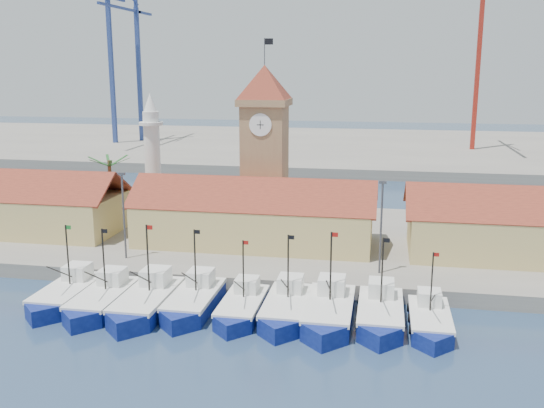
% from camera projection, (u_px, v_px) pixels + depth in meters
% --- Properties ---
extents(ground, '(400.00, 400.00, 0.00)m').
position_uv_depth(ground, '(204.00, 327.00, 49.75)').
color(ground, '#1C334C').
rests_on(ground, ground).
extents(quay, '(140.00, 32.00, 1.50)m').
position_uv_depth(quay, '(262.00, 239.00, 72.61)').
color(quay, gray).
rests_on(quay, ground).
extents(terminal, '(240.00, 80.00, 2.00)m').
position_uv_depth(terminal, '(328.00, 147.00, 155.07)').
color(terminal, gray).
rests_on(terminal, ground).
extents(boat_0, '(3.65, 9.99, 7.56)m').
position_uv_depth(boat_0, '(66.00, 296.00, 54.47)').
color(boat_0, navy).
rests_on(boat_0, ground).
extents(boat_1, '(3.66, 10.02, 7.58)m').
position_uv_depth(boat_1, '(101.00, 302.00, 53.14)').
color(boat_1, navy).
rests_on(boat_1, ground).
extents(boat_2, '(3.92, 10.74, 8.13)m').
position_uv_depth(boat_2, '(146.00, 304.00, 52.47)').
color(boat_2, navy).
rests_on(boat_2, ground).
extents(boat_3, '(3.66, 10.03, 7.59)m').
position_uv_depth(boat_3, '(193.00, 303.00, 52.86)').
color(boat_3, navy).
rests_on(boat_3, ground).
extents(boat_4, '(3.35, 9.17, 6.94)m').
position_uv_depth(boat_4, '(241.00, 309.00, 51.73)').
color(boat_4, navy).
rests_on(boat_4, ground).
extents(boat_5, '(3.64, 9.98, 7.55)m').
position_uv_depth(boat_5, '(286.00, 310.00, 51.32)').
color(boat_5, navy).
rests_on(boat_5, ground).
extents(boat_6, '(3.89, 10.66, 8.07)m').
position_uv_depth(boat_6, '(329.00, 314.00, 50.40)').
color(boat_6, navy).
rests_on(boat_6, ground).
extents(boat_7, '(3.69, 10.12, 7.66)m').
position_uv_depth(boat_7, '(380.00, 316.00, 50.09)').
color(boat_7, navy).
rests_on(boat_7, ground).
extents(boat_8, '(3.26, 8.94, 6.77)m').
position_uv_depth(boat_8, '(430.00, 323.00, 48.95)').
color(boat_8, navy).
rests_on(boat_8, ground).
extents(hall_center, '(27.04, 10.13, 7.61)m').
position_uv_depth(hall_center, '(255.00, 221.00, 68.06)').
color(hall_center, tan).
rests_on(hall_center, quay).
extents(clock_tower, '(5.80, 5.80, 22.70)m').
position_uv_depth(clock_tower, '(265.00, 144.00, 72.07)').
color(clock_tower, '#9E7B51').
rests_on(clock_tower, quay).
extents(minaret, '(3.00, 3.00, 16.30)m').
position_uv_depth(minaret, '(152.00, 157.00, 77.13)').
color(minaret, silver).
rests_on(minaret, quay).
extents(palm_tree, '(5.60, 5.03, 8.39)m').
position_uv_depth(palm_tree, '(111.00, 186.00, 76.86)').
color(palm_tree, brown).
rests_on(palm_tree, quay).
extents(lamp_posts, '(80.70, 0.25, 9.03)m').
position_uv_depth(lamp_posts, '(243.00, 217.00, 59.75)').
color(lamp_posts, '#3F3F44').
rests_on(lamp_posts, quay).
extents(crane_blue_far, '(1.00, 34.13, 44.02)m').
position_uv_depth(crane_blue_far, '(107.00, 44.00, 149.93)').
color(crane_blue_far, navy).
rests_on(crane_blue_far, terminal).
extents(crane_blue_near, '(1.00, 31.25, 40.99)m').
position_uv_depth(crane_blue_near, '(136.00, 53.00, 155.56)').
color(crane_blue_near, navy).
rests_on(crane_blue_near, terminal).
extents(crane_red_right, '(1.00, 32.83, 44.86)m').
position_uv_depth(crane_red_right, '(481.00, 41.00, 137.15)').
color(crane_red_right, maroon).
rests_on(crane_red_right, terminal).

